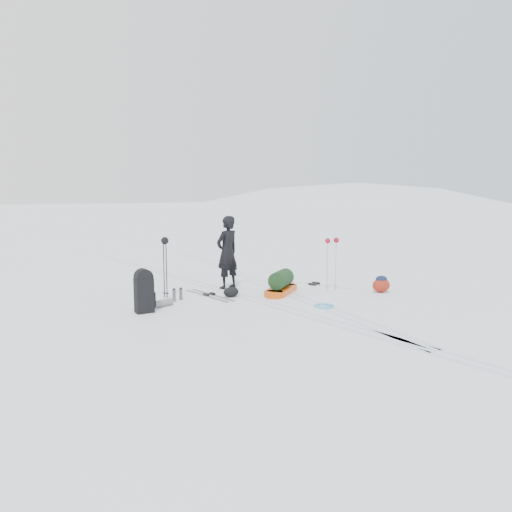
# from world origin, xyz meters

# --- Properties ---
(ground) EXTENTS (200.00, 200.00, 0.00)m
(ground) POSITION_xyz_m (0.00, 0.00, 0.00)
(ground) COLOR white
(ground) RESTS_ON ground
(snow_hill_backdrop) EXTENTS (359.50, 192.00, 162.45)m
(snow_hill_backdrop) POSITION_xyz_m (62.69, 84.02, -69.02)
(snow_hill_backdrop) COLOR white
(snow_hill_backdrop) RESTS_ON ground
(ski_tracks) EXTENTS (3.38, 17.97, 0.01)m
(ski_tracks) POSITION_xyz_m (0.61, 0.88, 0.00)
(ski_tracks) COLOR silver
(ski_tracks) RESTS_ON ground
(skier) EXTENTS (0.77, 0.60, 1.85)m
(skier) POSITION_xyz_m (0.18, 1.24, 0.92)
(skier) COLOR black
(skier) RESTS_ON ground
(pulk_sled) EXTENTS (1.42, 1.21, 0.56)m
(pulk_sled) POSITION_xyz_m (0.97, -0.00, 0.21)
(pulk_sled) COLOR #E1530D
(pulk_sled) RESTS_ON ground
(expedition_rucksack) EXTENTS (0.94, 0.56, 0.90)m
(expedition_rucksack) POSITION_xyz_m (-2.44, -0.06, 0.42)
(expedition_rucksack) COLOR black
(expedition_rucksack) RESTS_ON ground
(ski_poles_black) EXTENTS (0.17, 0.20, 1.42)m
(ski_poles_black) POSITION_xyz_m (-1.57, 1.04, 1.16)
(ski_poles_black) COLOR black
(ski_poles_black) RESTS_ON ground
(ski_poles_silver) EXTENTS (0.42, 0.14, 1.32)m
(ski_poles_silver) POSITION_xyz_m (2.26, -0.36, 1.10)
(ski_poles_silver) COLOR #B4B8BB
(ski_poles_silver) RESTS_ON ground
(touring_skis_grey) EXTENTS (0.44, 1.78, 0.06)m
(touring_skis_grey) POSITION_xyz_m (-0.63, 0.68, 0.01)
(touring_skis_grey) COLOR #95979D
(touring_skis_grey) RESTS_ON ground
(touring_skis_white) EXTENTS (1.03, 1.98, 0.07)m
(touring_skis_white) POSITION_xyz_m (2.30, 0.36, 0.02)
(touring_skis_white) COLOR white
(touring_skis_white) RESTS_ON ground
(rope_coil) EXTENTS (0.49, 0.49, 0.05)m
(rope_coil) POSITION_xyz_m (0.90, -1.68, 0.03)
(rope_coil) COLOR #58B0D7
(rope_coil) RESTS_ON ground
(small_daypack) EXTENTS (0.52, 0.42, 0.41)m
(small_daypack) POSITION_xyz_m (3.12, -1.21, 0.20)
(small_daypack) COLOR maroon
(small_daypack) RESTS_ON ground
(thermos_pair) EXTENTS (0.30, 0.19, 0.30)m
(thermos_pair) POSITION_xyz_m (-1.48, 0.58, 0.14)
(thermos_pair) COLOR #5B5E63
(thermos_pair) RESTS_ON ground
(stuff_sack) EXTENTS (0.41, 0.33, 0.24)m
(stuff_sack) POSITION_xyz_m (-0.26, 0.29, 0.12)
(stuff_sack) COLOR black
(stuff_sack) RESTS_ON ground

